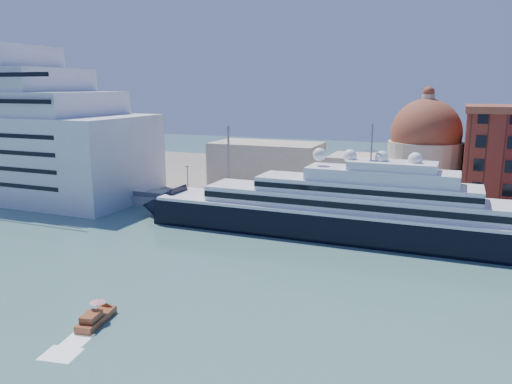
% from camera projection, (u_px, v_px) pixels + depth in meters
% --- Properties ---
extents(ground, '(400.00, 400.00, 0.00)m').
position_uv_depth(ground, '(254.00, 268.00, 82.15)').
color(ground, '#3D6968').
rests_on(ground, ground).
extents(quay, '(180.00, 10.00, 2.50)m').
position_uv_depth(quay, '(311.00, 213.00, 112.69)').
color(quay, gray).
rests_on(quay, ground).
extents(land, '(260.00, 72.00, 2.00)m').
position_uv_depth(land, '(349.00, 183.00, 149.88)').
color(land, slate).
rests_on(land, ground).
extents(quay_fence, '(180.00, 0.10, 1.20)m').
position_uv_depth(quay_fence, '(306.00, 210.00, 108.23)').
color(quay_fence, slate).
rests_on(quay_fence, quay).
extents(superyacht, '(88.27, 12.24, 26.38)m').
position_uv_depth(superyacht, '(326.00, 213.00, 99.78)').
color(superyacht, black).
rests_on(superyacht, ground).
extents(service_barge, '(10.65, 4.95, 2.30)m').
position_uv_depth(service_barge, '(84.00, 208.00, 120.16)').
color(service_barge, white).
rests_on(service_barge, ground).
extents(water_taxi, '(3.36, 6.95, 3.17)m').
position_uv_depth(water_taxi, '(95.00, 318.00, 62.83)').
color(water_taxi, brown).
rests_on(water_taxi, ground).
extents(church, '(66.00, 18.00, 25.50)m').
position_uv_depth(church, '(361.00, 159.00, 129.81)').
color(church, beige).
rests_on(church, land).
extents(lamp_posts, '(120.80, 2.40, 18.00)m').
position_uv_depth(lamp_posts, '(256.00, 173.00, 114.02)').
color(lamp_posts, slate).
rests_on(lamp_posts, quay).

